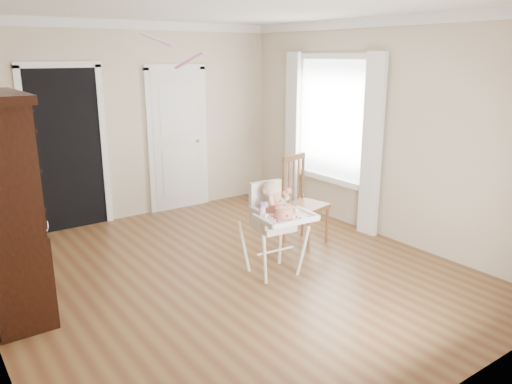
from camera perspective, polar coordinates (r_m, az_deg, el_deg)
floor at (r=5.40m, az=-3.07°, el=-9.35°), size 5.00×5.00×0.00m
ceiling at (r=4.92m, az=-3.55°, el=20.53°), size 5.00×5.00×0.00m
wall_back at (r=7.20m, az=-14.12°, el=7.72°), size 4.50×0.00×4.50m
wall_right at (r=6.46m, az=13.94°, el=6.88°), size 0.00×5.00×5.00m
crown_molding at (r=4.91m, az=-3.54°, el=19.84°), size 4.50×5.00×0.12m
doorway at (r=6.94m, az=-20.86°, el=4.88°), size 1.06×0.05×2.22m
closet_door at (r=7.51m, az=-8.91°, el=5.79°), size 0.96×0.09×2.13m
window_right at (r=6.95m, az=8.50°, el=7.23°), size 0.13×1.84×2.30m
high_chair at (r=5.19m, az=2.03°, el=-3.02°), size 0.63×0.76×1.00m
baby at (r=5.16m, az=1.92°, el=-1.33°), size 0.29×0.23×0.46m
cake at (r=4.96m, az=3.25°, el=-2.34°), size 0.23×0.23×0.10m
sippy_cup at (r=4.97m, az=0.70°, el=-2.03°), size 0.07×0.07×0.17m
china_cabinet at (r=4.83m, az=-26.77°, el=-1.58°), size 0.52×1.17×1.97m
dining_chair at (r=6.14m, az=5.48°, el=-1.26°), size 0.52×0.52×1.08m
streamer at (r=5.22m, az=-11.32°, el=16.72°), size 0.14×0.48×0.15m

